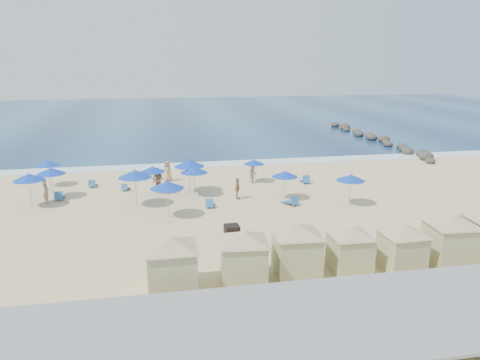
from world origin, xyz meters
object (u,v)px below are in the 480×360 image
umbrella_2 (48,163)px  umbrella_6 (167,185)px  umbrella_1 (29,177)px  umbrella_3 (135,174)px  cabana_5 (451,233)px  umbrella_8 (285,174)px  umbrella_4 (153,169)px  beachgoer_3 (253,173)px  umbrella_10 (351,178)px  rock_jetty (376,138)px  umbrella_0 (51,171)px  cabana_1 (243,251)px  cabana_2 (297,243)px  cabana_3 (350,243)px  trash_bin (232,232)px  beachgoer_0 (46,192)px  beachgoer_4 (168,171)px  cabana_0 (171,258)px  umbrella_9 (254,162)px  beachgoer_1 (158,180)px  umbrella_5 (194,170)px  cabana_4 (403,242)px  umbrella_7 (189,163)px  beachgoer_2 (237,189)px

umbrella_2 → umbrella_6: (9.25, -9.68, 0.27)m
umbrella_1 → umbrella_3: bearing=-9.6°
cabana_5 → umbrella_8: cabana_5 is taller
umbrella_2 → umbrella_4: size_ratio=1.02×
cabana_5 → umbrella_1: size_ratio=1.85×
umbrella_1 → beachgoer_3: (16.80, 3.44, -1.33)m
umbrella_4 → umbrella_10: size_ratio=0.94×
umbrella_1 → umbrella_2: size_ratio=1.12×
rock_jetty → umbrella_0: 39.88m
umbrella_0 → umbrella_1: 2.24m
cabana_1 → cabana_2: (2.70, 0.37, 0.02)m
cabana_3 → trash_bin: bearing=133.7°
rock_jetty → beachgoer_0: beachgoer_0 is taller
umbrella_2 → beachgoer_4: bearing=-1.2°
rock_jetty → umbrella_8: umbrella_8 is taller
cabana_0 → umbrella_10: size_ratio=1.99×
umbrella_0 → beachgoer_0: umbrella_0 is taller
umbrella_9 → beachgoer_3: umbrella_9 is taller
beachgoer_1 → beachgoer_4: beachgoer_1 is taller
cabana_0 → cabana_1: cabana_0 is taller
umbrella_8 → umbrella_9: 5.40m
cabana_3 → umbrella_10: 10.92m
cabana_3 → cabana_5: bearing=-2.3°
rock_jetty → umbrella_6: umbrella_6 is taller
rock_jetty → umbrella_4: umbrella_4 is taller
cabana_1 → umbrella_5: (-0.88, 14.62, 0.45)m
umbrella_0 → umbrella_2: (-0.94, 3.65, -0.15)m
umbrella_2 → umbrella_5: (11.43, -5.11, 0.11)m
beachgoer_1 → beachgoer_3: 7.96m
umbrella_3 → cabana_4: bearing=-44.5°
beachgoer_1 → umbrella_1: bearing=-133.2°
umbrella_7 → umbrella_8: bearing=-25.0°
cabana_3 → beachgoer_2: 13.39m
umbrella_5 → cabana_2: bearing=-75.9°
rock_jetty → trash_bin: size_ratio=31.75×
umbrella_3 → umbrella_6: umbrella_3 is taller
umbrella_10 → beachgoer_1: umbrella_10 is taller
umbrella_4 → trash_bin: bearing=-67.5°
trash_bin → cabana_4: (7.59, -5.57, 1.05)m
cabana_2 → umbrella_9: cabana_2 is taller
cabana_3 → umbrella_3: 16.49m
umbrella_8 → beachgoer_2: bearing=167.1°
umbrella_1 → cabana_0: bearing=-57.5°
cabana_0 → umbrella_4: bearing=92.2°
umbrella_8 → umbrella_9: (-1.16, 5.27, -0.18)m
beachgoer_3 → cabana_0: bearing=-161.2°
umbrella_2 → cabana_2: bearing=-52.2°
umbrella_3 → beachgoer_1: umbrella_3 is taller
trash_bin → beachgoer_1: bearing=108.0°
umbrella_4 → beachgoer_3: bearing=10.1°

